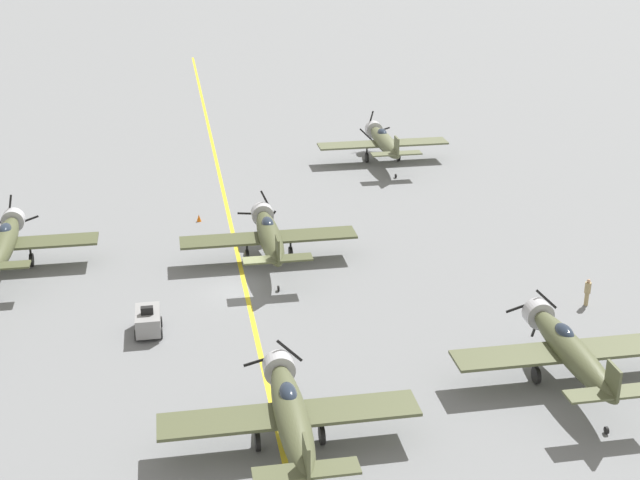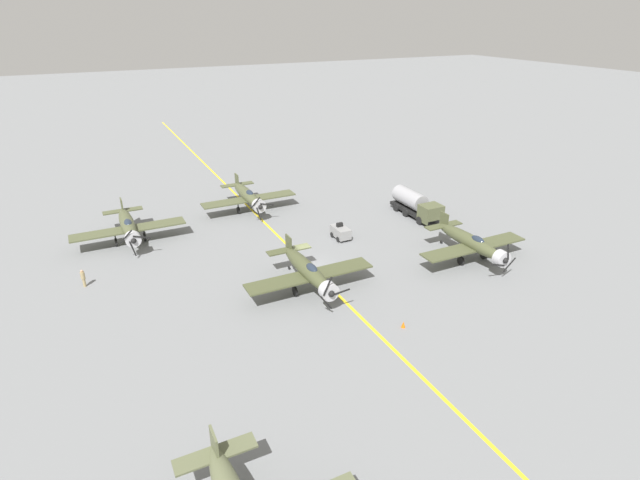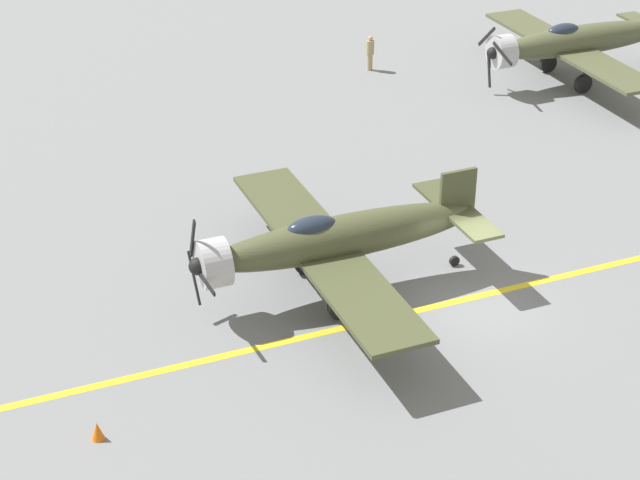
# 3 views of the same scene
# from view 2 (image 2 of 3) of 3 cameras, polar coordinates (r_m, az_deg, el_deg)

# --- Properties ---
(ground_plane) EXTENTS (400.00, 400.00, 0.00)m
(ground_plane) POSITION_cam_2_polar(r_m,az_deg,el_deg) (50.14, -1.20, -3.10)
(ground_plane) COLOR slate
(taxiway_stripe) EXTENTS (0.30, 160.00, 0.01)m
(taxiway_stripe) POSITION_cam_2_polar(r_m,az_deg,el_deg) (50.14, -1.20, -3.09)
(taxiway_stripe) COLOR yellow
(taxiway_stripe) RESTS_ON ground
(airplane_mid_left) EXTENTS (12.00, 9.98, 3.78)m
(airplane_mid_left) POSITION_cam_2_polar(r_m,az_deg,el_deg) (52.84, 16.97, -0.29)
(airplane_mid_left) COLOR #4C5132
(airplane_mid_left) RESTS_ON ground
(airplane_mid_center) EXTENTS (12.00, 9.98, 3.67)m
(airplane_mid_center) POSITION_cam_2_polar(r_m,az_deg,el_deg) (45.14, -1.34, -3.56)
(airplane_mid_center) COLOR #494E30
(airplane_mid_center) RESTS_ON ground
(airplane_near_center) EXTENTS (12.00, 9.98, 3.65)m
(airplane_near_center) POSITION_cam_2_polar(r_m,az_deg,el_deg) (64.19, -8.22, 5.00)
(airplane_near_center) COLOR #505536
(airplane_near_center) RESTS_ON ground
(airplane_near_right) EXTENTS (12.00, 9.98, 3.65)m
(airplane_near_right) POSITION_cam_2_polar(r_m,az_deg,el_deg) (58.51, -21.10, 1.55)
(airplane_near_right) COLOR #505637
(airplane_near_right) RESTS_ON ground
(fuel_tanker) EXTENTS (2.67, 8.00, 2.98)m
(fuel_tanker) POSITION_cam_2_polar(r_m,az_deg,el_deg) (63.17, 10.92, 3.99)
(fuel_tanker) COLOR black
(fuel_tanker) RESTS_ON ground
(tow_tractor) EXTENTS (1.57, 2.60, 1.79)m
(tow_tractor) POSITION_cam_2_polar(r_m,az_deg,el_deg) (56.08, 2.36, 0.93)
(tow_tractor) COLOR gray
(tow_tractor) RESTS_ON ground
(ground_crew_walking) EXTENTS (0.38, 0.38, 1.76)m
(ground_crew_walking) POSITION_cam_2_polar(r_m,az_deg,el_deg) (51.16, -25.45, -3.89)
(ground_crew_walking) COLOR tan
(ground_crew_walking) RESTS_ON ground
(traffic_cone) EXTENTS (0.36, 0.36, 0.55)m
(traffic_cone) POSITION_cam_2_polar(r_m,az_deg,el_deg) (41.52, 9.50, -9.50)
(traffic_cone) COLOR orange
(traffic_cone) RESTS_ON ground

